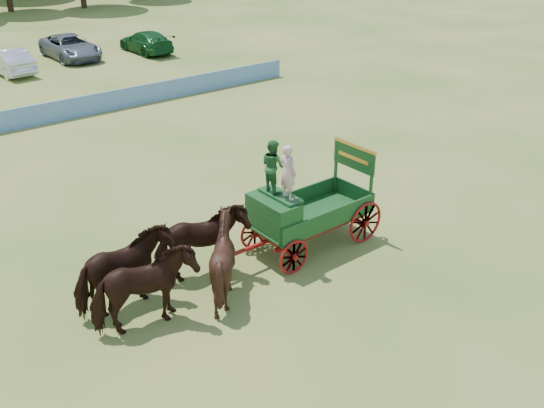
% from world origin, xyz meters
% --- Properties ---
extents(ground, '(160.00, 160.00, 0.00)m').
position_xyz_m(ground, '(0.00, 0.00, 0.00)').
color(ground, '#A08E48').
rests_on(ground, ground).
extents(horse_lead_left, '(2.81, 1.59, 2.25)m').
position_xyz_m(horse_lead_left, '(-6.83, 0.28, 1.13)').
color(horse_lead_left, black).
rests_on(horse_lead_left, ground).
extents(horse_lead_right, '(2.75, 1.41, 2.25)m').
position_xyz_m(horse_lead_right, '(-6.83, 1.38, 1.13)').
color(horse_lead_right, black).
rests_on(horse_lead_right, ground).
extents(horse_wheel_left, '(2.29, 2.10, 2.25)m').
position_xyz_m(horse_wheel_left, '(-4.43, 0.28, 1.13)').
color(horse_wheel_left, black).
rests_on(horse_wheel_left, ground).
extents(horse_wheel_right, '(2.87, 1.78, 2.25)m').
position_xyz_m(horse_wheel_right, '(-4.43, 1.38, 1.13)').
color(horse_wheel_right, black).
rests_on(horse_wheel_right, ground).
extents(farm_dray, '(5.99, 2.00, 3.79)m').
position_xyz_m(farm_dray, '(-1.48, 0.86, 1.67)').
color(farm_dray, maroon).
rests_on(farm_dray, ground).
extents(sponsor_banner, '(26.00, 0.08, 1.05)m').
position_xyz_m(sponsor_banner, '(-1.00, 18.00, 0.53)').
color(sponsor_banner, '#1F60A9').
rests_on(sponsor_banner, ground).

